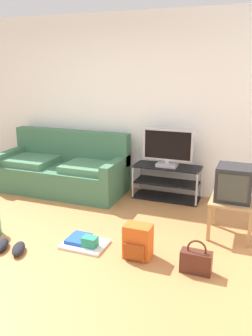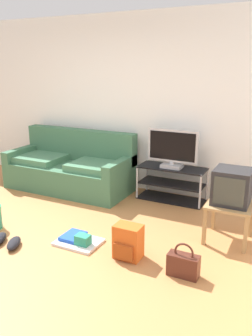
{
  "view_description": "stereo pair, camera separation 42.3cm",
  "coord_description": "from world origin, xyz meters",
  "px_view_note": "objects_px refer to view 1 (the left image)",
  "views": [
    {
      "loc": [
        2.19,
        -2.73,
        1.93
      ],
      "look_at": [
        0.65,
        1.28,
        0.67
      ],
      "focal_mm": 37.47,
      "sensor_mm": 36.0,
      "label": 1
    },
    {
      "loc": [
        2.57,
        -2.56,
        1.93
      ],
      "look_at": [
        0.65,
        1.28,
        0.67
      ],
      "focal_mm": 37.47,
      "sensor_mm": 36.0,
      "label": 2
    }
  ],
  "objects_px": {
    "flat_tv": "(168,148)",
    "sneakers_pair": "(10,247)",
    "floor_tray": "(84,242)",
    "backpack": "(138,242)",
    "tv_stand": "(167,182)",
    "couch": "(63,170)",
    "crt_tv": "(234,183)",
    "side_table": "(232,206)",
    "handbag": "(196,261)"
  },
  "relations": [
    {
      "from": "couch",
      "to": "crt_tv",
      "type": "height_order",
      "value": "couch"
    },
    {
      "from": "side_table",
      "to": "flat_tv",
      "type": "bearing_deg",
      "value": 138.33
    },
    {
      "from": "crt_tv",
      "to": "handbag",
      "type": "relative_size",
      "value": 1.15
    },
    {
      "from": "tv_stand",
      "to": "flat_tv",
      "type": "height_order",
      "value": "flat_tv"
    },
    {
      "from": "tv_stand",
      "to": "crt_tv",
      "type": "relative_size",
      "value": 2.49
    },
    {
      "from": "backpack",
      "to": "handbag",
      "type": "xyz_separation_m",
      "value": [
        0.62,
        -0.06,
        -0.06
      ]
    },
    {
      "from": "side_table",
      "to": "floor_tray",
      "type": "distance_m",
      "value": 1.74
    },
    {
      "from": "couch",
      "to": "tv_stand",
      "type": "xyz_separation_m",
      "value": [
        1.64,
        0.23,
        -0.08
      ]
    },
    {
      "from": "flat_tv",
      "to": "backpack",
      "type": "bearing_deg",
      "value": -84.88
    },
    {
      "from": "couch",
      "to": "flat_tv",
      "type": "relative_size",
      "value": 2.72
    },
    {
      "from": "side_table",
      "to": "sneakers_pair",
      "type": "bearing_deg",
      "value": -150.77
    },
    {
      "from": "sneakers_pair",
      "to": "tv_stand",
      "type": "bearing_deg",
      "value": 61.22
    },
    {
      "from": "flat_tv",
      "to": "handbag",
      "type": "xyz_separation_m",
      "value": [
        0.77,
        -1.81,
        -0.66
      ]
    },
    {
      "from": "tv_stand",
      "to": "handbag",
      "type": "height_order",
      "value": "tv_stand"
    },
    {
      "from": "flat_tv",
      "to": "tv_stand",
      "type": "bearing_deg",
      "value": 90.0
    },
    {
      "from": "crt_tv",
      "to": "sneakers_pair",
      "type": "height_order",
      "value": "crt_tv"
    },
    {
      "from": "tv_stand",
      "to": "handbag",
      "type": "xyz_separation_m",
      "value": [
        0.77,
        -1.84,
        -0.13
      ]
    },
    {
      "from": "crt_tv",
      "to": "backpack",
      "type": "relative_size",
      "value": 1.09
    },
    {
      "from": "handbag",
      "to": "floor_tray",
      "type": "relative_size",
      "value": 0.7
    },
    {
      "from": "flat_tv",
      "to": "sneakers_pair",
      "type": "relative_size",
      "value": 1.6
    },
    {
      "from": "flat_tv",
      "to": "couch",
      "type": "bearing_deg",
      "value": -172.87
    },
    {
      "from": "tv_stand",
      "to": "sneakers_pair",
      "type": "height_order",
      "value": "tv_stand"
    },
    {
      "from": "tv_stand",
      "to": "backpack",
      "type": "bearing_deg",
      "value": -84.94
    },
    {
      "from": "side_table",
      "to": "backpack",
      "type": "relative_size",
      "value": 1.37
    },
    {
      "from": "backpack",
      "to": "sneakers_pair",
      "type": "relative_size",
      "value": 0.79
    },
    {
      "from": "tv_stand",
      "to": "flat_tv",
      "type": "xyz_separation_m",
      "value": [
        -0.0,
        -0.02,
        0.53
      ]
    },
    {
      "from": "couch",
      "to": "tv_stand",
      "type": "height_order",
      "value": "couch"
    },
    {
      "from": "handbag",
      "to": "couch",
      "type": "bearing_deg",
      "value": 146.33
    },
    {
      "from": "couch",
      "to": "handbag",
      "type": "height_order",
      "value": "couch"
    },
    {
      "from": "tv_stand",
      "to": "sneakers_pair",
      "type": "relative_size",
      "value": 2.14
    },
    {
      "from": "couch",
      "to": "flat_tv",
      "type": "bearing_deg",
      "value": 7.13
    },
    {
      "from": "floor_tray",
      "to": "tv_stand",
      "type": "bearing_deg",
      "value": 74.64
    },
    {
      "from": "side_table",
      "to": "tv_stand",
      "type": "bearing_deg",
      "value": 137.62
    },
    {
      "from": "backpack",
      "to": "crt_tv",
      "type": "bearing_deg",
      "value": 68.89
    },
    {
      "from": "flat_tv",
      "to": "sneakers_pair",
      "type": "height_order",
      "value": "flat_tv"
    },
    {
      "from": "sneakers_pair",
      "to": "floor_tray",
      "type": "height_order",
      "value": "floor_tray"
    },
    {
      "from": "crt_tv",
      "to": "sneakers_pair",
      "type": "xyz_separation_m",
      "value": [
        -2.19,
        -1.24,
        -0.6
      ]
    },
    {
      "from": "floor_tray",
      "to": "sneakers_pair",
      "type": "bearing_deg",
      "value": -150.68
    },
    {
      "from": "floor_tray",
      "to": "crt_tv",
      "type": "bearing_deg",
      "value": 29.67
    },
    {
      "from": "crt_tv",
      "to": "handbag",
      "type": "distance_m",
      "value": 1.1
    },
    {
      "from": "handbag",
      "to": "floor_tray",
      "type": "bearing_deg",
      "value": 176.23
    },
    {
      "from": "flat_tv",
      "to": "side_table",
      "type": "relative_size",
      "value": 1.48
    },
    {
      "from": "backpack",
      "to": "sneakers_pair",
      "type": "height_order",
      "value": "backpack"
    },
    {
      "from": "crt_tv",
      "to": "tv_stand",
      "type": "bearing_deg",
      "value": 138.13
    },
    {
      "from": "flat_tv",
      "to": "backpack",
      "type": "distance_m",
      "value": 1.86
    },
    {
      "from": "floor_tray",
      "to": "backpack",
      "type": "bearing_deg",
      "value": -1.61
    },
    {
      "from": "flat_tv",
      "to": "floor_tray",
      "type": "relative_size",
      "value": 1.5
    },
    {
      "from": "couch",
      "to": "crt_tv",
      "type": "xyz_separation_m",
      "value": [
        2.65,
        -0.68,
        0.32
      ]
    },
    {
      "from": "side_table",
      "to": "sneakers_pair",
      "type": "xyz_separation_m",
      "value": [
        -2.19,
        -1.22,
        -0.33
      ]
    },
    {
      "from": "couch",
      "to": "flat_tv",
      "type": "xyz_separation_m",
      "value": [
        1.64,
        0.21,
        0.45
      ]
    }
  ]
}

